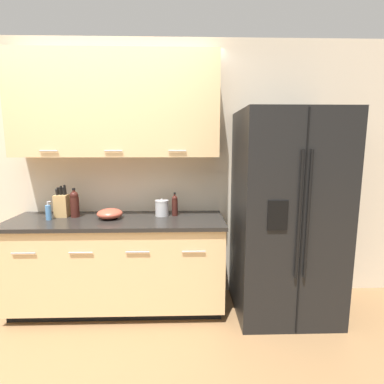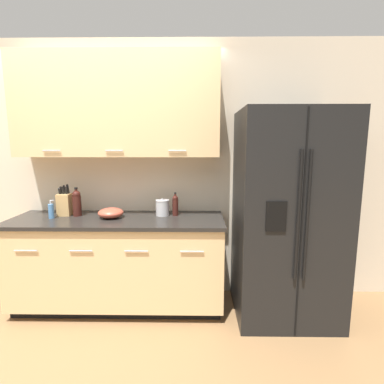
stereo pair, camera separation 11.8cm
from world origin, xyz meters
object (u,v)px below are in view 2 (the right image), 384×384
(oil_bottle, at_px, (175,205))
(steel_canister, at_px, (162,208))
(soap_dispenser, at_px, (51,211))
(mixing_bowl, at_px, (111,213))
(knife_block, at_px, (65,204))
(refrigerator, at_px, (287,216))
(wine_bottle, at_px, (77,203))

(oil_bottle, xyz_separation_m, steel_canister, (-0.13, -0.00, -0.03))
(soap_dispenser, xyz_separation_m, steel_canister, (1.03, 0.13, 0.01))
(steel_canister, relative_size, mixing_bowl, 0.71)
(knife_block, relative_size, soap_dispenser, 1.75)
(refrigerator, height_order, oil_bottle, refrigerator)
(knife_block, relative_size, mixing_bowl, 1.29)
(wine_bottle, bearing_deg, soap_dispenser, -154.31)
(steel_canister, bearing_deg, knife_block, -179.48)
(refrigerator, relative_size, soap_dispenser, 10.76)
(soap_dispenser, xyz_separation_m, mixing_bowl, (0.55, 0.03, -0.02))
(refrigerator, xyz_separation_m, oil_bottle, (-1.03, 0.19, 0.06))
(knife_block, xyz_separation_m, oil_bottle, (1.08, 0.01, -0.01))
(refrigerator, relative_size, wine_bottle, 6.73)
(knife_block, height_order, soap_dispenser, knife_block)
(refrigerator, height_order, soap_dispenser, refrigerator)
(wine_bottle, bearing_deg, oil_bottle, 1.81)
(oil_bottle, bearing_deg, mixing_bowl, -170.56)
(wine_bottle, bearing_deg, mixing_bowl, -11.50)
(refrigerator, height_order, wine_bottle, refrigerator)
(knife_block, relative_size, steel_canister, 1.81)
(steel_canister, distance_m, mixing_bowl, 0.49)
(soap_dispenser, height_order, mixing_bowl, soap_dispenser)
(mixing_bowl, bearing_deg, knife_block, 169.29)
(refrigerator, height_order, knife_block, refrigerator)
(knife_block, relative_size, oil_bottle, 1.34)
(wine_bottle, relative_size, soap_dispenser, 1.60)
(refrigerator, bearing_deg, steel_canister, 170.90)
(soap_dispenser, distance_m, mixing_bowl, 0.55)
(refrigerator, bearing_deg, soap_dispenser, 178.49)
(mixing_bowl, bearing_deg, refrigerator, -3.03)
(oil_bottle, xyz_separation_m, mixing_bowl, (-0.61, -0.10, -0.06))
(soap_dispenser, bearing_deg, mixing_bowl, 2.96)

